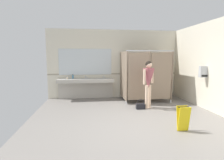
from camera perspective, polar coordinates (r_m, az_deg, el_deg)
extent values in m
cube|color=gray|center=(5.15, 7.37, -13.51)|extent=(6.01, 6.95, 0.10)
cube|color=beige|center=(8.00, 1.57, 5.15)|extent=(6.01, 0.12, 2.97)
cube|color=#9E937F|center=(7.96, 1.63, 2.02)|extent=(6.01, 0.01, 0.06)
cube|color=#B2ADA3|center=(7.60, -8.39, -0.15)|extent=(2.35, 0.54, 0.14)
cube|color=#B2ADA3|center=(7.89, -8.31, -3.10)|extent=(2.35, 0.08, 0.74)
cube|color=#ADADA8|center=(7.62, -14.29, -0.13)|extent=(0.42, 0.30, 0.11)
cylinder|color=silver|center=(7.82, -14.13, 0.83)|extent=(0.04, 0.04, 0.11)
cylinder|color=silver|center=(7.76, -14.19, 1.12)|extent=(0.03, 0.11, 0.03)
sphere|color=silver|center=(7.82, -13.61, 0.67)|extent=(0.04, 0.04, 0.04)
cube|color=#ADADA8|center=(7.57, -8.40, -0.03)|extent=(0.42, 0.30, 0.11)
cylinder|color=silver|center=(7.77, -8.39, 0.93)|extent=(0.04, 0.04, 0.11)
cylinder|color=silver|center=(7.71, -8.40, 1.22)|extent=(0.03, 0.11, 0.03)
sphere|color=silver|center=(7.78, -7.87, 0.76)|extent=(0.04, 0.04, 0.04)
cube|color=#ADADA8|center=(7.59, -2.49, 0.06)|extent=(0.42, 0.30, 0.11)
cylinder|color=silver|center=(7.79, -2.63, 1.02)|extent=(0.04, 0.04, 0.11)
cylinder|color=silver|center=(7.73, -2.60, 1.31)|extent=(0.03, 0.11, 0.03)
sphere|color=silver|center=(7.81, -2.12, 0.85)|extent=(0.04, 0.04, 0.04)
cube|color=silver|center=(7.82, -8.47, 5.75)|extent=(2.25, 0.02, 1.11)
cube|color=#84705B|center=(7.30, 3.65, 1.60)|extent=(0.03, 1.36, 1.88)
cylinder|color=silver|center=(6.87, 4.60, -7.21)|extent=(0.05, 0.05, 0.12)
cube|color=#84705B|center=(7.53, 10.33, 1.67)|extent=(0.03, 1.36, 1.88)
cylinder|color=silver|center=(7.11, 11.69, -6.85)|extent=(0.05, 0.05, 0.12)
cube|color=#84705B|center=(7.84, 16.55, 1.71)|extent=(0.03, 1.36, 1.88)
cylinder|color=silver|center=(7.45, 18.23, -6.43)|extent=(0.05, 0.05, 0.12)
cube|color=#84705B|center=(6.78, 8.43, 1.11)|extent=(0.81, 0.05, 1.78)
cube|color=#84705B|center=(7.07, 15.39, 1.18)|extent=(0.81, 0.03, 1.78)
cube|color=#B7BABF|center=(6.88, 12.19, 9.11)|extent=(1.84, 0.04, 0.04)
cube|color=#B7BABF|center=(6.81, 27.46, 2.36)|extent=(0.36, 0.12, 0.38)
cube|color=black|center=(6.76, 27.70, 1.20)|extent=(0.28, 0.01, 0.06)
cylinder|color=beige|center=(6.47, 11.87, -5.13)|extent=(0.11, 0.11, 0.81)
cylinder|color=beige|center=(6.32, 10.98, -5.39)|extent=(0.11, 0.11, 0.81)
cone|color=#994C56|center=(6.29, 11.57, 0.37)|extent=(0.56, 0.56, 0.69)
cube|color=#994C56|center=(6.26, 11.64, 3.25)|extent=(0.44, 0.40, 0.10)
cylinder|color=beige|center=(6.49, 12.79, 1.33)|extent=(0.08, 0.08, 0.52)
cylinder|color=beige|center=(6.07, 10.31, 1.00)|extent=(0.08, 0.08, 0.52)
sphere|color=beige|center=(6.25, 11.68, 4.80)|extent=(0.22, 0.22, 0.22)
sphere|color=black|center=(6.26, 11.61, 4.94)|extent=(0.22, 0.22, 0.22)
cube|color=black|center=(6.30, 9.08, -8.31)|extent=(0.31, 0.14, 0.18)
torus|color=black|center=(6.27, 9.11, -7.15)|extent=(0.23, 0.02, 0.23)
cylinder|color=teal|center=(7.77, -12.37, 1.00)|extent=(0.07, 0.07, 0.15)
cylinder|color=black|center=(7.76, -12.39, 1.69)|extent=(0.03, 0.03, 0.04)
cylinder|color=beige|center=(7.58, -14.10, 0.55)|extent=(0.07, 0.07, 0.09)
cube|color=yellow|center=(4.68, 22.06, -11.54)|extent=(0.28, 0.10, 0.61)
cube|color=yellow|center=(4.75, 21.52, -11.22)|extent=(0.28, 0.10, 0.61)
cylinder|color=black|center=(4.63, 21.95, -8.03)|extent=(0.28, 0.02, 0.02)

